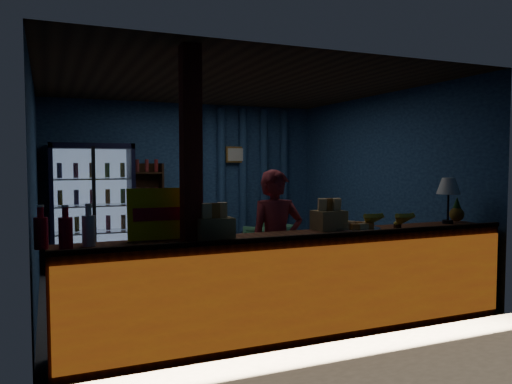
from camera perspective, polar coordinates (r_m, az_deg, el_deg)
ground at (r=6.58m, az=-2.83°, el=-10.84°), size 4.60×4.60×0.00m
room_walls at (r=6.38m, az=-2.87°, el=2.96°), size 4.60×4.60×4.60m
counter at (r=4.77m, az=5.16°, el=-10.49°), size 4.40×0.57×0.99m
support_post at (r=4.26m, az=-7.42°, el=-0.95°), size 0.16×0.16×2.60m
beverage_cooler at (r=7.97m, az=-18.23°, el=-1.69°), size 1.20×0.62×1.90m
bottle_shelf at (r=8.23m, az=-12.38°, el=-2.41°), size 0.50×0.28×1.60m
curtain_folds at (r=8.74m, az=-1.49°, el=1.33°), size 1.74×0.14×2.50m
framed_picture at (r=8.64m, az=-2.32°, el=4.29°), size 0.36×0.04×0.28m
shopkeeper at (r=5.16m, az=2.34°, el=-6.04°), size 0.60×0.43×1.55m
green_chair at (r=8.22m, az=1.59°, el=-5.79°), size 0.92×0.92×0.61m
side_table at (r=8.27m, az=0.10°, el=-6.28°), size 0.59×0.51×0.54m
yellow_sign at (r=4.41m, az=-10.88°, el=-2.47°), size 0.56×0.14×0.45m
soda_bottles at (r=4.19m, az=-20.95°, el=-4.13°), size 0.46×0.19×0.34m
snack_box_left at (r=4.29m, az=-4.84°, el=-4.04°), size 0.31×0.26×0.33m
snack_box_centre at (r=5.02m, az=8.32°, el=-3.03°), size 0.31×0.26×0.31m
pastry_tray at (r=5.05m, az=11.44°, el=-3.99°), size 0.47×0.47×0.08m
banana_bunches at (r=5.17m, az=14.53°, el=-3.09°), size 0.57×0.32×0.19m
table_lamp at (r=5.83m, az=21.14°, el=0.44°), size 0.26×0.26×0.50m
pineapple at (r=6.02m, az=21.96°, el=-2.13°), size 0.16×0.16×0.28m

